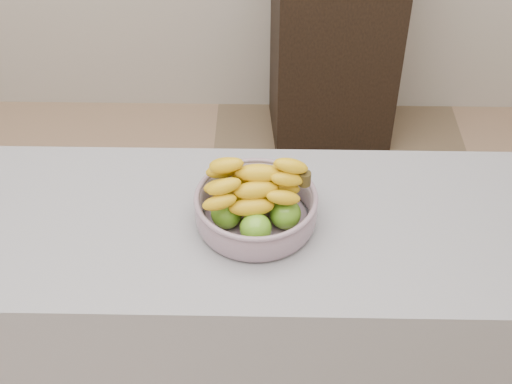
% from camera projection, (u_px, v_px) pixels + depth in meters
% --- Properties ---
extents(counter, '(2.00, 0.60, 0.90)m').
position_uv_depth(counter, '(176.00, 333.00, 2.08)').
color(counter, gray).
rests_on(counter, ground).
extents(cabinet, '(0.58, 0.48, 0.99)m').
position_uv_depth(cabinet, '(334.00, 42.00, 3.28)').
color(cabinet, black).
rests_on(cabinet, ground).
extents(fruit_bowl, '(0.30, 0.30, 0.18)m').
position_uv_depth(fruit_bowl, '(256.00, 205.00, 1.75)').
color(fruit_bowl, '#A4B1C4').
rests_on(fruit_bowl, counter).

